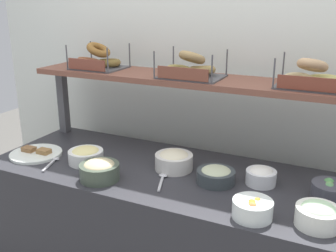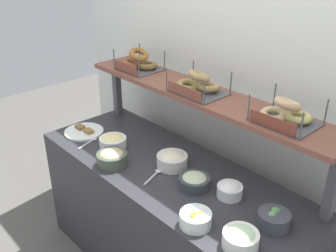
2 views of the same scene
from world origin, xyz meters
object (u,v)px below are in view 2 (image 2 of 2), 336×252
Objects in this scene: bowl_egg_salad at (113,141)px; bowl_scallion_spread at (241,238)px; bowl_fruit_salad at (195,219)px; bagel_basket_plain at (285,114)px; bowl_veggie_mix at (273,219)px; bowl_hummus at (112,158)px; bowl_cream_cheese at (230,190)px; bowl_potato_salad at (172,160)px; bowl_tuna_salad at (194,181)px; serving_spoon_by_edge at (155,174)px; serving_plate_white at (84,131)px; bagel_basket_cinnamon_raisin at (139,63)px; serving_spoon_near_plate at (90,141)px; bagel_basket_everything at (198,85)px.

bowl_egg_salad is 1.08× the size of bowl_scallion_spread.
bagel_basket_plain is (0.11, 0.52, 0.44)m from bowl_fruit_salad.
bowl_veggie_mix is 0.84× the size of bowl_hummus.
bowl_potato_salad is at bearing -176.94° from bowl_cream_cheese.
bowl_veggie_mix reaches higher than bowl_tuna_salad.
serving_plate_white is at bearing -179.03° from serving_spoon_by_edge.
serving_spoon_near_plate is at bearing -92.06° from bagel_basket_cinnamon_raisin.
serving_spoon_near_plate is (-1.34, -0.19, -0.04)m from bowl_veggie_mix.
bowl_potato_salad is 1.01× the size of bowl_hummus.
bagel_basket_cinnamon_raisin is (-0.32, 0.49, 0.43)m from bowl_hummus.
bagel_basket_cinnamon_raisin is (0.17, 0.39, 0.47)m from serving_plate_white.
bowl_cream_cheese is at bearing 173.10° from bowl_veggie_mix.
serving_spoon_by_edge is at bearing -32.22° from bagel_basket_cinnamon_raisin.
bowl_potato_salad reaches higher than bowl_fruit_salad.
bowl_veggie_mix reaches higher than serving_spoon_near_plate.
bagel_basket_cinnamon_raisin is at bearing 168.54° from bowl_cream_cheese.
bagel_basket_everything is (0.60, 0.42, 0.47)m from serving_spoon_near_plate.
bagel_basket_everything is 0.59m from bagel_basket_plain.
bowl_egg_salad reaches higher than serving_plate_white.
bowl_veggie_mix is at bearing -16.91° from bagel_basket_everything.
serving_spoon_by_edge is at bearing 5.58° from serving_spoon_near_plate.
bowl_scallion_spread is 0.60× the size of serving_plate_white.
bagel_basket_plain is (1.34, 0.39, 0.47)m from serving_plate_white.
bowl_fruit_salad is 0.69m from bagel_basket_plain.
bagel_basket_plain reaches higher than bowl_veggie_mix.
bagel_basket_cinnamon_raisin reaches higher than bowl_tuna_salad.
bagel_basket_everything is (0.44, 0.33, 0.44)m from bowl_egg_salad.
serving_spoon_by_edge is 0.85m from bagel_basket_cinnamon_raisin.
bagel_basket_plain reaches higher than serving_spoon_near_plate.
bowl_egg_salad is at bearing -170.68° from bowl_cream_cheese.
bowl_potato_salad is (0.45, 0.12, 0.01)m from bowl_egg_salad.
bowl_veggie_mix is 1.03m from bowl_hummus.
bagel_basket_plain is at bearing 78.06° from bowl_fruit_salad.
bagel_basket_cinnamon_raisin is (-1.06, 0.52, 0.44)m from bowl_fruit_salad.
bagel_basket_everything is at bearing 34.75° from serving_spoon_near_plate.
bowl_scallion_spread is (1.16, -0.12, 0.01)m from bowl_egg_salad.
bowl_potato_salad is 1.12× the size of serving_spoon_by_edge.
bagel_basket_everything reaches higher than bowl_veggie_mix.
bowl_potato_salad is 0.60× the size of bagel_basket_everything.
bowl_hummus is at bearing -119.29° from bagel_basket_everything.
serving_plate_white is 0.96m from bagel_basket_everything.
bowl_scallion_spread is at bearing -32.18° from bagel_basket_everything.
bowl_fruit_salad is at bearing -46.17° from bagel_basket_everything.
bagel_basket_plain is (1.19, 0.43, 0.47)m from serving_spoon_near_plate.
bowl_egg_salad reaches higher than bowl_fruit_salad.
bowl_cream_cheese is 0.50m from bagel_basket_plain.
bowl_potato_salad is at bearing -21.24° from bagel_basket_cinnamon_raisin.
bowl_egg_salad is at bearing 177.21° from serving_spoon_by_edge.
bowl_potato_salad is 1.06× the size of bowl_tuna_salad.
bowl_potato_salad is 1.36× the size of bowl_cream_cheese.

